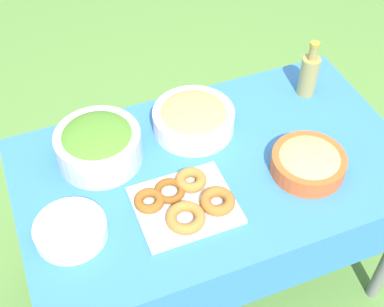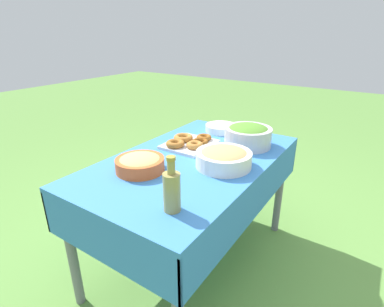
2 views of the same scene
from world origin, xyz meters
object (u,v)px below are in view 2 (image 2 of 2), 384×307
at_px(donut_platter, 189,142).
at_px(bread_bowl, 223,158).
at_px(plate_stack, 221,128).
at_px(olive_oil_bottle, 172,190).
at_px(salad_bowl, 248,135).
at_px(pasta_bowl, 140,163).

bearing_deg(donut_platter, bread_bowl, -115.91).
relative_size(plate_stack, olive_oil_bottle, 0.95).
distance_m(salad_bowl, olive_oil_bottle, 0.83).
height_order(salad_bowl, pasta_bowl, salad_bowl).
relative_size(salad_bowl, olive_oil_bottle, 1.24).
height_order(salad_bowl, plate_stack, salad_bowl).
bearing_deg(donut_platter, plate_stack, -4.21).
xyz_separation_m(donut_platter, plate_stack, (0.36, -0.03, 0.00)).
height_order(salad_bowl, bread_bowl, salad_bowl).
bearing_deg(pasta_bowl, salad_bowl, -26.00).
bearing_deg(donut_platter, olive_oil_bottle, -151.25).
height_order(salad_bowl, donut_platter, salad_bowl).
bearing_deg(salad_bowl, donut_platter, 123.33).
height_order(donut_platter, plate_stack, donut_platter).
distance_m(salad_bowl, pasta_bowl, 0.71).
height_order(donut_platter, olive_oil_bottle, olive_oil_bottle).
distance_m(donut_platter, bread_bowl, 0.36).
bearing_deg(salad_bowl, olive_oil_bottle, -176.78).
relative_size(salad_bowl, plate_stack, 1.30).
bearing_deg(donut_platter, salad_bowl, -56.67).
bearing_deg(olive_oil_bottle, plate_stack, 17.86).
xyz_separation_m(plate_stack, olive_oil_bottle, (-1.00, -0.32, 0.07)).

